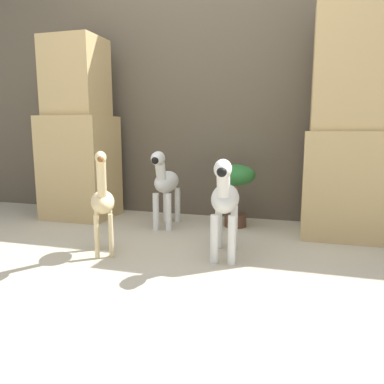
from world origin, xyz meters
The scene contains 8 objects.
ground_plane centered at (0.00, 0.00, 0.00)m, with size 14.00×14.00×0.00m, color #B2A88E.
wall_back centered at (0.00, 1.43, 1.10)m, with size 6.40×0.08×2.20m.
rock_pillar_left centered at (-1.08, 1.04, 0.69)m, with size 0.57×0.48×1.52m.
rock_pillar_right centered at (1.08, 1.04, 0.77)m, with size 0.57×0.48×1.65m.
zebra_right centered at (0.35, 0.33, 0.36)m, with size 0.22×0.55×0.61m.
zebra_left centered at (-0.24, 0.92, 0.36)m, with size 0.20×0.55×0.61m.
giraffe_figurine centered at (-0.37, 0.18, 0.34)m, with size 0.28×0.38×0.65m.
potted_palm_front centered at (0.29, 1.08, 0.35)m, with size 0.30×0.30×0.50m.
Camera 1 is at (0.78, -1.81, 0.76)m, focal length 35.00 mm.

